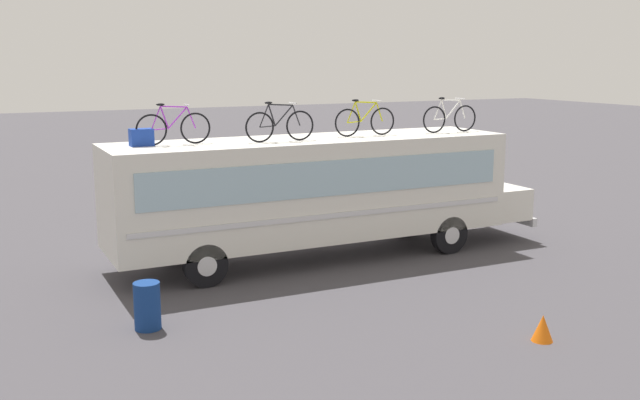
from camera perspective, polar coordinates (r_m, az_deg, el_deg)
ground_plane at (r=19.30m, az=-0.62°, el=-4.52°), size 120.00×120.00×0.00m
bus at (r=18.99m, az=-0.06°, el=0.89°), size 11.69×2.58×3.14m
luggage_bag_1 at (r=17.55m, az=-13.62°, el=4.72°), size 0.52×0.35×0.40m
rooftop_bicycle_1 at (r=17.61m, az=-11.24°, el=5.51°), size 1.78×0.44×0.97m
rooftop_bicycle_2 at (r=17.98m, az=-3.12°, el=5.80°), size 1.79×0.44×0.97m
rooftop_bicycle_3 at (r=19.33m, az=3.48°, el=6.13°), size 1.77×0.44×0.96m
rooftop_bicycle_4 at (r=20.57m, az=9.97°, el=6.28°), size 1.75×0.44×0.96m
trash_bin at (r=14.65m, az=-13.19°, el=-7.96°), size 0.51×0.51×0.93m
traffic_cone at (r=14.36m, az=16.80°, el=-9.44°), size 0.40×0.40×0.50m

